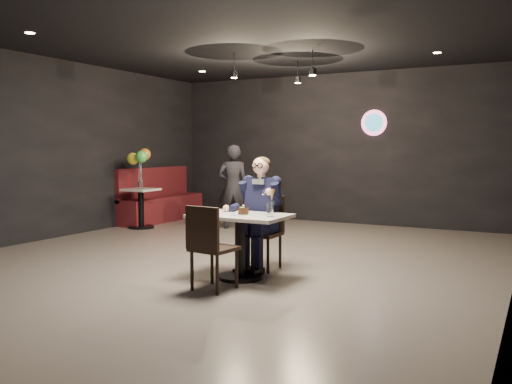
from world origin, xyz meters
The scene contains 17 objects.
floor centered at (0.00, 0.00, 0.00)m, with size 9.00×9.00×0.00m, color #70655D.
wall_sign centered at (0.80, 4.47, 2.00)m, with size 0.50×0.06×0.50m, color pink, non-canonical shape.
pendant_lights centered at (0.00, 2.00, 2.88)m, with size 1.40×1.20×0.36m, color black.
main_table centered at (0.68, -0.56, 0.38)m, with size 1.10×0.70×0.75m, color white.
chair_far centered at (0.68, -0.01, 0.46)m, with size 0.42×0.46×0.92m, color black.
chair_near centered at (0.68, -1.11, 0.46)m, with size 0.42×0.46×0.92m, color black.
seated_man centered at (0.68, -0.01, 0.72)m, with size 0.60×0.80×1.44m, color black.
dessert_plate centered at (0.73, -0.64, 0.76)m, with size 0.21×0.21×0.01m, color white.
cake_slice centered at (0.75, -0.61, 0.80)m, with size 0.11×0.09×0.08m, color black.
mint_leaf centered at (0.76, -0.66, 0.84)m, with size 0.07×0.04×0.01m, color #388D2E.
sundae_glass centered at (1.08, -0.59, 0.83)m, with size 0.08×0.08×0.17m, color silver.
wafer_cone centered at (1.12, -0.62, 0.99)m, with size 0.06×0.06×0.13m, color tan.
booth_bench centered at (-3.25, 3.01, 0.55)m, with size 0.55×2.22×1.11m, color #450E0F.
side_table centered at (-2.95, 2.01, 0.35)m, with size 0.55×0.55×0.69m, color white.
balloon_vase centered at (-2.95, 2.01, 0.83)m, with size 0.11×0.11×0.16m, color silver.
balloon_bunch centered at (-2.95, 2.01, 1.24)m, with size 0.41×0.41×0.68m, color yellow.
passerby centered at (-1.40, 2.80, 0.79)m, with size 0.57×0.38×1.57m, color black.
Camera 1 is at (3.75, -5.93, 1.51)m, focal length 38.00 mm.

